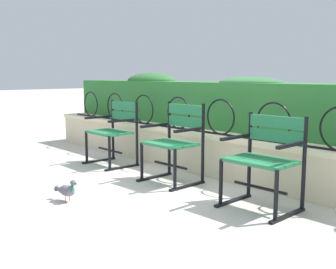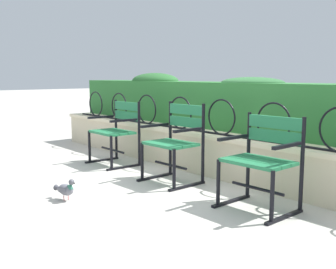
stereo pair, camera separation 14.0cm
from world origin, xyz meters
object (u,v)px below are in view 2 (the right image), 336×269
object	(u,v)px
park_chair_right	(263,158)
pigeon_near_chairs	(65,189)
park_chair_left	(117,130)
park_chair_centre	(176,141)

from	to	relation	value
park_chair_right	pigeon_near_chairs	xyz separation A→B (m)	(-1.36, -1.25, -0.35)
pigeon_near_chairs	park_chair_right	bearing A→B (deg)	42.70
park_chair_left	pigeon_near_chairs	size ratio (longest dim) A/B	2.94
park_chair_left	park_chair_centre	distance (m)	1.21
park_chair_right	pigeon_near_chairs	size ratio (longest dim) A/B	2.90
pigeon_near_chairs	park_chair_centre	bearing A→B (deg)	83.65
park_chair_left	park_chair_centre	size ratio (longest dim) A/B	0.96
park_chair_left	park_chair_centre	bearing A→B (deg)	-0.36
park_chair_left	park_chair_right	bearing A→B (deg)	-0.73
park_chair_right	pigeon_near_chairs	distance (m)	1.88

